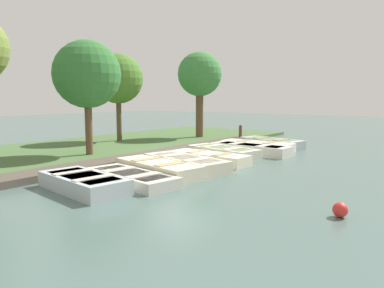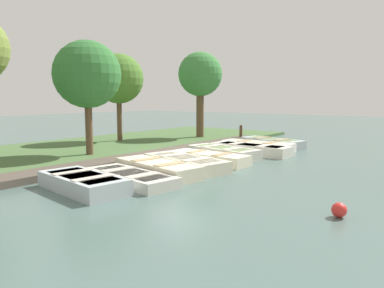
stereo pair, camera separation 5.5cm
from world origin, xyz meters
name	(u,v)px [view 1 (the left image)]	position (x,y,z in m)	size (l,w,h in m)	color
ground_plane	(183,160)	(0.00, 0.00, 0.00)	(80.00, 80.00, 0.00)	#4C6660
shore_bank	(100,148)	(-5.00, 0.00, 0.07)	(8.00, 24.00, 0.15)	#476638
dock_walkway	(158,154)	(-1.33, 0.00, 0.11)	(1.13, 15.91, 0.22)	#51473D
rowboat_0	(84,183)	(1.00, -5.43, 0.22)	(2.89, 1.56, 0.44)	#B2BCC1
rowboat_1	(131,177)	(1.29, -4.03, 0.16)	(3.28, 1.61, 0.33)	beige
rowboat_2	(158,168)	(1.19, -2.77, 0.22)	(3.34, 1.65, 0.44)	beige
rowboat_3	(186,163)	(1.26, -1.45, 0.21)	(3.47, 1.93, 0.43)	beige
rowboat_4	(209,158)	(1.24, -0.01, 0.20)	(3.15, 1.14, 0.40)	beige
rowboat_5	(223,152)	(0.95, 1.41, 0.22)	(3.24, 1.78, 0.44)	beige
rowboat_6	(250,149)	(1.40, 2.89, 0.22)	(3.49, 1.14, 0.44)	beige
rowboat_7	(257,146)	(1.11, 4.07, 0.21)	(3.35, 1.12, 0.43)	silver
rowboat_8	(272,143)	(1.15, 5.55, 0.22)	(3.37, 1.84, 0.44)	#B2BCC1
mooring_post_far	(240,133)	(-1.37, 6.90, 0.46)	(0.17, 0.17, 0.91)	brown
buoy	(340,210)	(6.97, -3.63, 0.16)	(0.31, 0.31, 0.31)	red
park_tree_left	(87,75)	(-3.25, -1.95, 3.30)	(2.65, 2.65, 4.65)	brown
park_tree_center	(118,79)	(-5.97, 2.09, 3.38)	(2.60, 2.60, 4.70)	brown
park_tree_right	(200,75)	(-3.67, 6.17, 3.67)	(2.51, 2.51, 5.00)	brown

